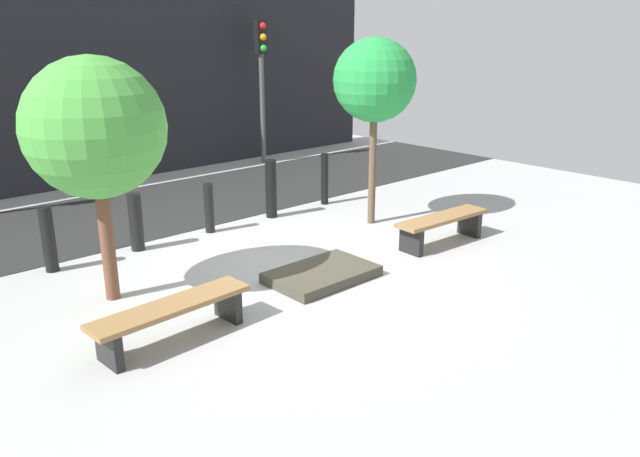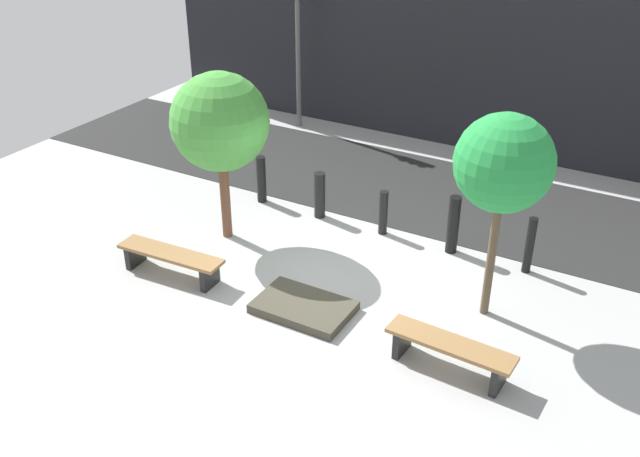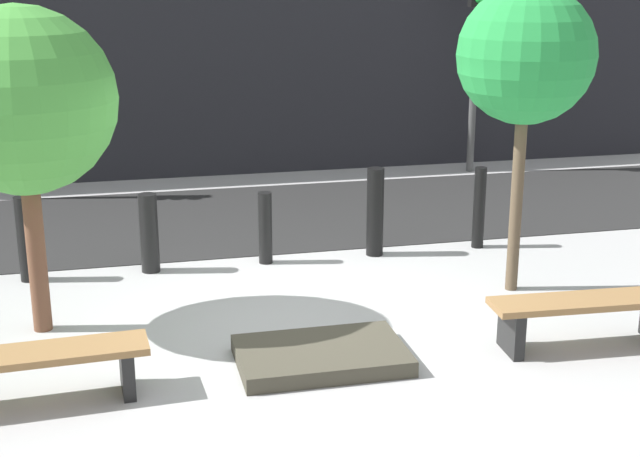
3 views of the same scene
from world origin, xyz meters
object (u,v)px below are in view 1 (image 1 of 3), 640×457
object	(u,v)px
bollard_far_left	(48,239)
bollard_center	(209,208)
bollard_left	(136,222)
bollard_far_right	(325,179)
tree_behind_right_bench	(375,81)
bench_left	(172,314)
bollard_right	(271,189)
tree_behind_left_bench	(95,129)
planter_bed	(322,274)
traffic_light_mid_west	(262,66)
bench_right	(442,224)

from	to	relation	value
bollard_far_left	bollard_center	size ratio (longest dim) A/B	1.12
bollard_left	bollard_far_right	bearing A→B (deg)	0.00
tree_behind_right_bench	bollard_center	bearing A→B (deg)	148.56
bench_left	bollard_right	distance (m)	4.83
bench_left	bollard_far_right	size ratio (longest dim) A/B	1.88
tree_behind_left_bench	bollard_far_right	world-z (taller)	tree_behind_left_bench
planter_bed	bollard_center	bearing A→B (deg)	90.00
bollard_center	tree_behind_right_bench	bearing A→B (deg)	-31.44
tree_behind_left_bench	bollard_far_left	distance (m)	2.27
bench_left	bollard_center	bearing A→B (deg)	48.30
tree_behind_left_bench	traffic_light_mid_west	distance (m)	8.59
tree_behind_left_bench	tree_behind_right_bench	bearing A→B (deg)	-0.00
bollard_far_right	traffic_light_mid_west	size ratio (longest dim) A/B	0.29
tree_behind_left_bench	tree_behind_right_bench	xyz separation A→B (m)	(4.84, -0.00, 0.29)
bollard_far_left	bollard_far_right	world-z (taller)	bollard_far_right
tree_behind_left_bench	bollard_right	world-z (taller)	tree_behind_left_bench
bollard_right	traffic_light_mid_west	bearing A→B (deg)	54.19
bench_right	bollard_center	size ratio (longest dim) A/B	2.11
bench_left	bench_right	bearing A→B (deg)	-3.06
bench_right	bollard_far_left	distance (m)	5.91
tree_behind_right_bench	bollard_left	bearing A→B (deg)	158.45
bench_right	bollard_right	bearing A→B (deg)	112.91
bollard_left	bollard_center	distance (m)	1.33
bench_right	bollard_far_right	distance (m)	3.04
planter_bed	tree_behind_left_bench	world-z (taller)	tree_behind_left_bench
tree_behind_left_bench	bollard_far_right	xyz separation A→B (m)	(5.08, 1.48, -1.68)
tree_behind_right_bench	bollard_far_right	xyz separation A→B (m)	(0.23, 1.48, -1.97)
bench_left	planter_bed	xyz separation A→B (m)	(2.42, 0.20, -0.25)
tree_behind_right_bench	bollard_left	xyz separation A→B (m)	(-3.75, 1.48, -2.02)
bollard_center	traffic_light_mid_west	bearing A→B (deg)	43.47
tree_behind_left_bench	bollard_right	xyz separation A→B (m)	(3.75, 1.48, -1.65)
bench_left	bench_right	size ratio (longest dim) A/B	1.06
planter_bed	traffic_light_mid_west	distance (m)	8.35
bench_right	bollard_far_right	xyz separation A→B (m)	(0.23, 3.03, 0.17)
bench_left	bollard_far_right	bearing A→B (deg)	27.76
bollard_right	tree_behind_right_bench	bearing A→B (deg)	-53.54
bollard_far_left	bollard_center	xyz separation A→B (m)	(2.66, 0.00, -0.05)
traffic_light_mid_west	bollard_far_right	bearing A→B (deg)	-111.23
planter_bed	bollard_center	size ratio (longest dim) A/B	1.72
bollard_left	traffic_light_mid_west	size ratio (longest dim) A/B	0.26
bench_left	bollard_center	world-z (taller)	bollard_center
bollard_far_left	bollard_right	size ratio (longest dim) A/B	0.90
bollard_left	bollard_far_right	distance (m)	3.98
tree_behind_right_bench	traffic_light_mid_west	distance (m)	5.75
tree_behind_right_bench	bollard_right	distance (m)	2.68
tree_behind_left_bench	bollard_center	world-z (taller)	tree_behind_left_bench
planter_bed	bollard_right	bearing A→B (deg)	64.86
bench_left	tree_behind_right_bench	xyz separation A→B (m)	(4.84, 1.55, 2.15)
bench_right	tree_behind_right_bench	xyz separation A→B (m)	(-0.00, 1.55, 2.14)
planter_bed	bollard_center	xyz separation A→B (m)	(0.00, 2.83, 0.35)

